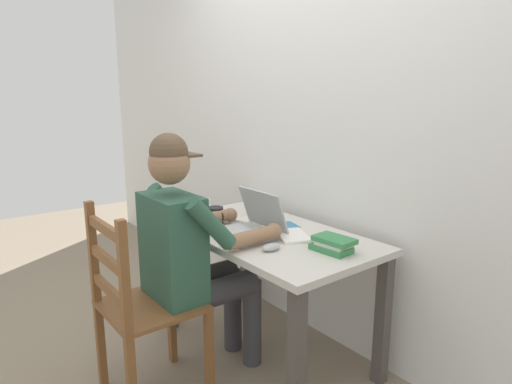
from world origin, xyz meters
name	(u,v)px	position (x,y,z in m)	size (l,w,h in m)	color
ground_plane	(264,351)	(0.00, 0.00, 0.00)	(8.00, 8.00, 0.00)	gray
back_wall	(323,117)	(0.00, 0.42, 1.30)	(6.00, 0.04, 2.60)	silver
desk	(265,250)	(0.00, 0.00, 0.60)	(1.23, 0.68, 0.71)	beige
seated_person	(193,248)	(-0.05, -0.41, 0.69)	(0.50, 0.60, 1.26)	#2D5642
wooden_chair	(141,307)	(-0.05, -0.70, 0.47)	(0.42, 0.42, 0.95)	brown
laptop	(249,224)	(-0.02, -0.09, 0.76)	(0.33, 0.31, 0.22)	#ADAFB2
computer_mouse	(271,247)	(0.25, -0.16, 0.73)	(0.06, 0.10, 0.03)	#ADAFB2
coffee_mug_white	(204,207)	(-0.49, -0.08, 0.76)	(0.11, 0.08, 0.09)	beige
coffee_mug_dark	(216,215)	(-0.29, -0.13, 0.76)	(0.13, 0.09, 0.09)	black
coffee_mug_spare	(256,207)	(-0.30, 0.17, 0.76)	(0.12, 0.08, 0.09)	black
book_stack_main	(333,244)	(0.43, 0.05, 0.75)	(0.20, 0.14, 0.07)	#38844C
paper_pile_near_laptop	(292,236)	(0.16, 0.05, 0.72)	(0.23, 0.14, 0.01)	white
paper_pile_back_corner	(258,221)	(-0.17, 0.08, 0.72)	(0.23, 0.16, 0.01)	silver
landscape_photo_print	(288,225)	(-0.01, 0.18, 0.71)	(0.13, 0.09, 0.00)	teal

